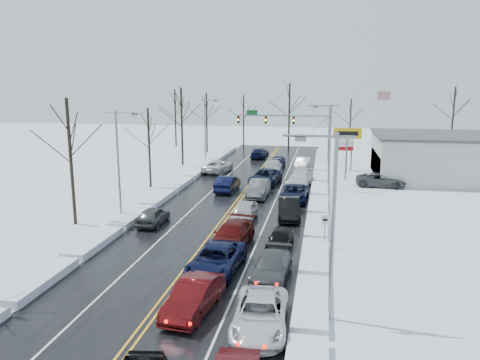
% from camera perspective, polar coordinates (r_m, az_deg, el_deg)
% --- Properties ---
extents(ground, '(160.00, 160.00, 0.00)m').
position_cam_1_polar(ground, '(41.40, -1.15, -3.81)').
color(ground, silver).
rests_on(ground, ground).
extents(road_surface, '(14.00, 84.00, 0.01)m').
position_cam_1_polar(road_surface, '(43.29, -0.62, -3.10)').
color(road_surface, black).
rests_on(road_surface, ground).
extents(snow_bank_left, '(1.71, 72.00, 0.50)m').
position_cam_1_polar(snow_bank_left, '(45.31, -10.11, -2.61)').
color(snow_bank_left, white).
rests_on(snow_bank_left, ground).
extents(snow_bank_right, '(1.71, 72.00, 0.50)m').
position_cam_1_polar(snow_bank_right, '(42.55, 9.49, -3.54)').
color(snow_bank_right, white).
rests_on(snow_bank_right, ground).
extents(traffic_signal_mast, '(13.28, 0.39, 8.00)m').
position_cam_1_polar(traffic_signal_mast, '(67.45, 6.51, 6.92)').
color(traffic_signal_mast, slate).
rests_on(traffic_signal_mast, ground).
extents(tires_plus_sign, '(3.20, 0.34, 6.00)m').
position_cam_1_polar(tires_plus_sign, '(55.46, 12.94, 5.15)').
color(tires_plus_sign, slate).
rests_on(tires_plus_sign, ground).
extents(used_vehicles_sign, '(2.20, 0.22, 4.65)m').
position_cam_1_polar(used_vehicles_sign, '(61.62, 12.65, 4.23)').
color(used_vehicles_sign, slate).
rests_on(used_vehicles_sign, ground).
extents(speed_limit_sign, '(0.55, 0.09, 2.35)m').
position_cam_1_polar(speed_limit_sign, '(32.49, 10.33, -5.41)').
color(speed_limit_sign, slate).
rests_on(speed_limit_sign, ground).
extents(flagpole, '(1.87, 1.20, 10.00)m').
position_cam_1_polar(flagpole, '(69.63, 16.38, 7.04)').
color(flagpole, silver).
rests_on(flagpole, ground).
extents(dealership_building, '(20.40, 12.40, 5.30)m').
position_cam_1_polar(dealership_building, '(59.87, 25.75, 2.48)').
color(dealership_building, '#B6B6B1').
rests_on(dealership_building, ground).
extents(streetlight_se, '(3.20, 0.25, 9.00)m').
position_cam_1_polar(streetlight_se, '(21.86, 10.83, -3.89)').
color(streetlight_se, slate).
rests_on(streetlight_se, ground).
extents(streetlight_ne, '(3.20, 0.25, 9.00)m').
position_cam_1_polar(streetlight_ne, '(49.41, 10.69, 4.83)').
color(streetlight_ne, slate).
rests_on(streetlight_ne, ground).
extents(streetlight_sw, '(3.20, 0.25, 9.00)m').
position_cam_1_polar(streetlight_sw, '(39.10, -14.40, 2.86)').
color(streetlight_sw, slate).
rests_on(streetlight_sw, ground).
extents(streetlight_nw, '(3.20, 0.25, 9.00)m').
position_cam_1_polar(streetlight_nw, '(65.39, -4.13, 6.67)').
color(streetlight_nw, slate).
rests_on(streetlight_nw, ground).
extents(tree_left_b, '(4.00, 4.00, 10.00)m').
position_cam_1_polar(tree_left_b, '(38.60, -20.11, 4.91)').
color(tree_left_b, '#2D231C').
rests_on(tree_left_b, ground).
extents(tree_left_c, '(3.40, 3.40, 8.50)m').
position_cam_1_polar(tree_left_c, '(50.83, -11.08, 5.72)').
color(tree_left_c, '#2D231C').
rests_on(tree_left_c, ground).
extents(tree_left_d, '(4.20, 4.20, 10.50)m').
position_cam_1_polar(tree_left_d, '(64.12, -7.15, 8.32)').
color(tree_left_d, '#2D231C').
rests_on(tree_left_d, ground).
extents(tree_left_e, '(3.80, 3.80, 9.50)m').
position_cam_1_polar(tree_left_e, '(75.57, -4.10, 8.37)').
color(tree_left_e, '#2D231C').
rests_on(tree_left_e, ground).
extents(tree_far_a, '(4.00, 4.00, 10.00)m').
position_cam_1_polar(tree_far_a, '(83.33, -7.92, 8.84)').
color(tree_far_a, '#2D231C').
rests_on(tree_far_a, ground).
extents(tree_far_b, '(3.60, 3.60, 9.00)m').
position_cam_1_polar(tree_far_b, '(81.42, 0.45, 8.40)').
color(tree_far_b, '#2D231C').
rests_on(tree_far_b, ground).
extents(tree_far_c, '(4.40, 4.40, 11.00)m').
position_cam_1_polar(tree_far_c, '(78.37, 6.04, 9.22)').
color(tree_far_c, '#2D231C').
rests_on(tree_far_c, ground).
extents(tree_far_d, '(3.40, 3.40, 8.50)m').
position_cam_1_polar(tree_far_d, '(79.84, 13.34, 7.76)').
color(tree_far_d, '#2D231C').
rests_on(tree_far_d, ground).
extents(tree_far_e, '(4.20, 4.20, 10.50)m').
position_cam_1_polar(tree_far_e, '(82.62, 24.63, 8.12)').
color(tree_far_e, '#2D231C').
rests_on(tree_far_e, ground).
extents(queued_car_1, '(2.26, 5.01, 1.60)m').
position_cam_1_polar(queued_car_1, '(24.20, -5.64, -15.68)').
color(queued_car_1, '#49090B').
rests_on(queued_car_1, ground).
extents(queued_car_2, '(3.01, 5.91, 1.60)m').
position_cam_1_polar(queued_car_2, '(28.57, -2.90, -11.17)').
color(queued_car_2, black).
rests_on(queued_car_2, ground).
extents(queued_car_3, '(2.86, 5.76, 1.61)m').
position_cam_1_polar(queued_car_3, '(32.79, -1.01, -8.06)').
color(queued_car_3, '#440909').
rests_on(queued_car_3, ground).
extents(queued_car_4, '(1.91, 4.54, 1.53)m').
position_cam_1_polar(queued_car_4, '(38.70, 0.54, -4.93)').
color(queued_car_4, '#B9B9BB').
rests_on(queued_car_4, ground).
extents(queued_car_5, '(1.87, 5.17, 1.69)m').
position_cam_1_polar(queued_car_5, '(46.51, 2.27, -2.06)').
color(queued_car_5, '#424448').
rests_on(queued_car_5, ground).
extents(queued_car_6, '(3.51, 6.36, 1.69)m').
position_cam_1_polar(queued_car_6, '(52.15, 3.08, -0.54)').
color(queued_car_6, black).
rests_on(queued_car_6, ground).
extents(queued_car_7, '(2.49, 5.67, 1.62)m').
position_cam_1_polar(queued_car_7, '(58.44, 3.94, 0.79)').
color(queued_car_7, '#ADB0B6').
rests_on(queued_car_7, ground).
extents(queued_car_8, '(2.43, 4.77, 1.56)m').
position_cam_1_polar(queued_car_8, '(62.72, 4.46, 1.54)').
color(queued_car_8, black).
rests_on(queued_car_8, ground).
extents(queued_car_10, '(2.76, 5.44, 1.47)m').
position_cam_1_polar(queued_car_10, '(22.64, 2.45, -17.69)').
color(queued_car_10, silver).
rests_on(queued_car_10, ground).
extents(queued_car_11, '(2.27, 4.99, 1.42)m').
position_cam_1_polar(queued_car_11, '(27.77, 3.85, -11.88)').
color(queued_car_11, '#3E4243').
rests_on(queued_car_11, ground).
extents(queued_car_12, '(1.81, 4.02, 1.34)m').
position_cam_1_polar(queued_car_12, '(32.58, 4.88, -8.24)').
color(queued_car_12, black).
rests_on(queued_car_12, ground).
extents(queued_car_13, '(2.32, 5.27, 1.68)m').
position_cam_1_polar(queued_car_13, '(39.51, 5.95, -4.64)').
color(queued_car_13, black).
rests_on(queued_car_13, ground).
extents(queued_car_14, '(2.66, 5.48, 1.50)m').
position_cam_1_polar(queued_car_14, '(45.26, 6.62, -2.52)').
color(queued_car_14, black).
rests_on(queued_car_14, ground).
extents(queued_car_15, '(3.03, 5.98, 1.67)m').
position_cam_1_polar(queued_car_15, '(51.63, 7.27, -0.75)').
color(queued_car_15, silver).
rests_on(queued_car_15, ground).
extents(queued_car_16, '(2.03, 4.30, 1.42)m').
position_cam_1_polar(queued_car_16, '(56.37, 7.35, 0.31)').
color(queued_car_16, silver).
rests_on(queued_car_16, ground).
extents(queued_car_17, '(1.89, 4.49, 1.44)m').
position_cam_1_polar(queued_car_17, '(62.34, 7.56, 1.41)').
color(queued_car_17, white).
rests_on(queued_car_17, ground).
extents(oncoming_car_0, '(1.94, 5.09, 1.66)m').
position_cam_1_polar(oncoming_car_0, '(48.89, -1.53, -1.37)').
color(oncoming_car_0, black).
rests_on(oncoming_car_0, ground).
extents(oncoming_car_1, '(3.39, 6.01, 1.58)m').
position_cam_1_polar(oncoming_car_1, '(59.15, -2.71, 0.94)').
color(oncoming_car_1, silver).
rests_on(oncoming_car_1, ground).
extents(oncoming_car_2, '(2.42, 5.31, 1.51)m').
position_cam_1_polar(oncoming_car_2, '(70.43, 2.40, 2.70)').
color(oncoming_car_2, black).
rests_on(oncoming_car_2, ground).
extents(oncoming_car_3, '(1.70, 4.23, 1.44)m').
position_cam_1_polar(oncoming_car_3, '(38.25, -10.50, -5.33)').
color(oncoming_car_3, '#3C3F41').
rests_on(oncoming_car_3, ground).
extents(parked_car_0, '(5.49, 2.83, 1.48)m').
position_cam_1_polar(parked_car_0, '(53.21, 16.75, -0.79)').
color(parked_car_0, '#444649').
rests_on(parked_car_0, ground).
extents(parked_car_1, '(2.60, 5.43, 1.53)m').
position_cam_1_polar(parked_car_1, '(57.91, 19.19, 0.05)').
color(parked_car_1, '#4D100A').
rests_on(parked_car_1, ground).
extents(parked_car_2, '(2.00, 4.87, 1.66)m').
position_cam_1_polar(parked_car_2, '(62.93, 16.57, 1.12)').
color(parked_car_2, black).
rests_on(parked_car_2, ground).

